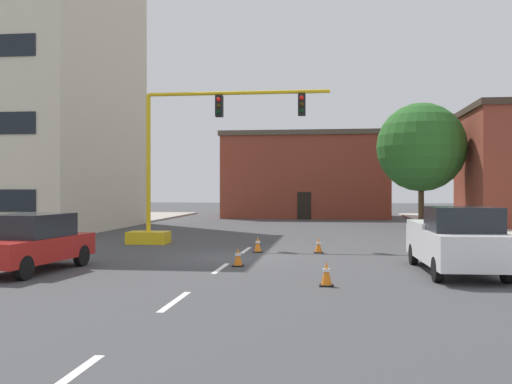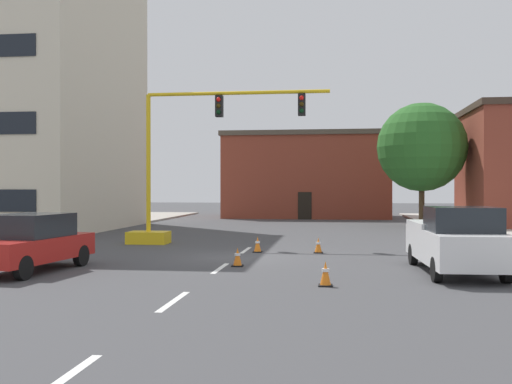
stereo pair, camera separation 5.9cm
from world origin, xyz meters
TOP-DOWN VIEW (x-y plane):
  - ground_plane at (0.00, 0.00)m, footprint 160.00×160.00m
  - sidewalk_left at (-12.66, 8.00)m, footprint 6.00×56.00m
  - lane_stripe_seg_0 at (0.00, -14.00)m, footprint 0.16×2.40m
  - lane_stripe_seg_1 at (0.00, -8.50)m, footprint 0.16×2.40m
  - lane_stripe_seg_2 at (0.00, -3.00)m, footprint 0.16×2.40m
  - lane_stripe_seg_3 at (0.00, 2.50)m, footprint 0.16×2.40m
  - building_tall_left at (-16.51, 12.93)m, footprint 14.13×14.06m
  - building_brick_center at (1.24, 30.66)m, footprint 14.10×8.40m
  - traffic_signal_gantry at (-3.64, 4.78)m, footprint 9.07×1.20m
  - tree_right_far at (9.22, 18.44)m, footprint 5.76×5.76m
  - pickup_truck_white at (7.10, -3.16)m, footprint 2.20×5.47m
  - sedan_red_near_left at (-5.55, -4.43)m, footprint 2.32×4.67m
  - traffic_cone_roadside_a at (3.32, -5.99)m, footprint 0.36×0.36m
  - traffic_cone_roadside_b at (0.57, 1.78)m, footprint 0.36×0.36m
  - traffic_cone_roadside_c at (2.94, 1.83)m, footprint 0.36×0.36m
  - traffic_cone_roadside_d at (0.46, -2.46)m, footprint 0.36×0.36m

SIDE VIEW (x-z plane):
  - ground_plane at x=0.00m, z-range 0.00..0.00m
  - lane_stripe_seg_0 at x=0.00m, z-range 0.00..0.01m
  - lane_stripe_seg_1 at x=0.00m, z-range 0.00..0.01m
  - lane_stripe_seg_2 at x=0.00m, z-range 0.00..0.01m
  - lane_stripe_seg_3 at x=0.00m, z-range 0.00..0.01m
  - sidewalk_left at x=-12.66m, z-range 0.00..0.14m
  - traffic_cone_roadside_d at x=0.46m, z-range -0.01..0.59m
  - traffic_cone_roadside_c at x=2.94m, z-range -0.01..0.59m
  - traffic_cone_roadside_b at x=0.57m, z-range -0.01..0.62m
  - traffic_cone_roadside_a at x=3.32m, z-range -0.01..0.64m
  - sedan_red_near_left at x=-5.55m, z-range 0.02..1.76m
  - pickup_truck_white at x=7.10m, z-range -0.02..1.97m
  - traffic_signal_gantry at x=-3.64m, z-range -1.17..5.66m
  - building_brick_center at x=1.24m, z-range 0.01..7.24m
  - tree_right_far at x=9.22m, z-range 1.14..9.21m
  - building_tall_left at x=-16.51m, z-range 0.01..19.35m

